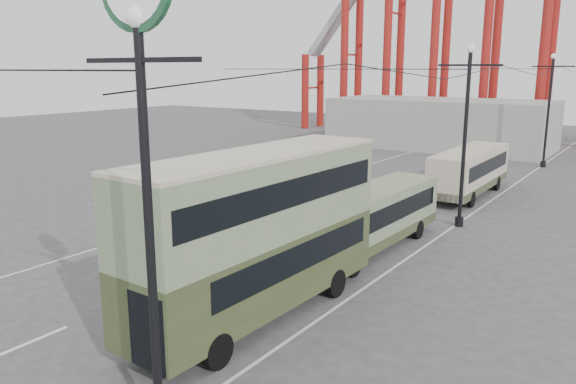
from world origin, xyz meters
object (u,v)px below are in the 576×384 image
Objects in this scene: single_decker_cream at (470,170)px; pedestrian at (303,211)px; double_decker_bus at (259,227)px; lamp_post_near at (141,83)px; single_decker_green at (371,217)px.

single_decker_cream is 13.29m from pedestrian.
pedestrian is at bearing -111.75° from single_decker_cream.
pedestrian is at bearing 117.20° from double_decker_bus.
double_decker_bus is at bearing 107.39° from lamp_post_near.
single_decker_green is at bearing 166.42° from pedestrian.
single_decker_cream is at bearing 91.36° from double_decker_bus.
single_decker_green is (-2.07, 14.71, -6.27)m from lamp_post_near.
single_decker_cream is (0.21, 13.89, 0.11)m from single_decker_green.
lamp_post_near reaches higher than single_decker_cream.
double_decker_bus reaches higher than single_decker_green.
single_decker_green reaches higher than pedestrian.
single_decker_green is 5.99× the size of pedestrian.
double_decker_bus is at bearing -90.51° from single_decker_cream.
lamp_post_near reaches higher than pedestrian.
single_decker_green is at bearing 98.00° from lamp_post_near.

